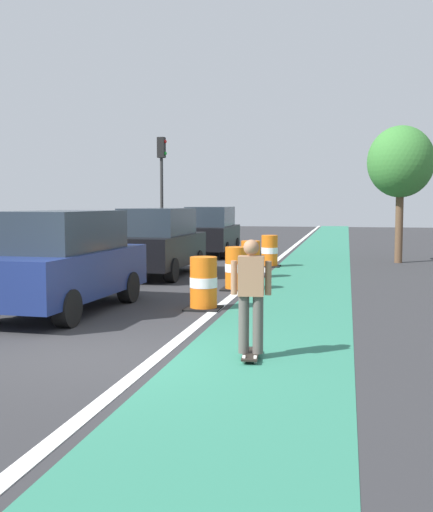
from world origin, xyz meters
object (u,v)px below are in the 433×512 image
at_px(pedestrian_waiting, 137,240).
at_px(street_tree_sidewalk, 401,162).
at_px(parked_suv_second, 159,242).
at_px(parked_suv_third, 211,231).
at_px(skateboarder_on_lane, 251,295).
at_px(traffic_light_corner, 162,174).
at_px(pedestrian_crossing, 138,237).
at_px(parked_suv_nearest, 63,261).
at_px(traffic_barrel_back, 251,260).
at_px(traffic_barrel_mid, 236,269).
at_px(traffic_barrel_far, 270,251).
at_px(traffic_barrel_front, 204,284).

bearing_deg(pedestrian_waiting, street_tree_sidewalk, 13.79).
xyz_separation_m(parked_suv_second, street_tree_sidewalk, (7.43, 5.77, 2.63)).
xyz_separation_m(parked_suv_third, street_tree_sidewalk, (7.43, -1.56, 2.63)).
bearing_deg(skateboarder_on_lane, street_tree_sidewalk, 78.15).
distance_m(traffic_light_corner, pedestrian_crossing, 4.16).
relative_size(parked_suv_nearest, traffic_barrel_back, 4.28).
bearing_deg(traffic_barrel_mid, parked_suv_nearest, -126.63).
distance_m(parked_suv_third, street_tree_sidewalk, 8.04).
xyz_separation_m(traffic_barrel_far, traffic_light_corner, (-5.50, 5.41, 2.97)).
bearing_deg(traffic_barrel_mid, pedestrian_waiting, 128.34).
distance_m(traffic_barrel_mid, traffic_barrel_back, 2.59).
relative_size(parked_suv_third, traffic_barrel_front, 4.27).
bearing_deg(traffic_barrel_back, pedestrian_crossing, 134.43).
bearing_deg(traffic_barrel_front, pedestrian_crossing, 115.40).
bearing_deg(traffic_barrel_far, traffic_light_corner, 135.52).
height_order(traffic_barrel_back, traffic_light_corner, traffic_light_corner).
distance_m(traffic_barrel_far, pedestrian_waiting, 4.87).
height_order(parked_suv_nearest, traffic_barrel_far, parked_suv_nearest).
xyz_separation_m(traffic_light_corner, pedestrian_crossing, (-0.03, -3.22, -2.64)).
xyz_separation_m(traffic_barrel_back, pedestrian_waiting, (-4.71, 3.40, 0.33)).
distance_m(skateboarder_on_lane, traffic_barrel_far, 12.81).
height_order(parked_suv_second, pedestrian_waiting, parked_suv_second).
bearing_deg(parked_suv_nearest, parked_suv_third, 89.87).
bearing_deg(traffic_barrel_mid, traffic_barrel_far, 88.84).
distance_m(traffic_barrel_back, pedestrian_waiting, 5.82).
xyz_separation_m(skateboarder_on_lane, traffic_barrel_front, (-1.58, 3.85, -0.38)).
bearing_deg(traffic_barrel_back, traffic_barrel_mid, -89.30).
xyz_separation_m(skateboarder_on_lane, parked_suv_nearest, (-4.29, 2.98, 0.12)).
bearing_deg(traffic_light_corner, parked_suv_nearest, -80.56).
xyz_separation_m(pedestrian_crossing, street_tree_sidewalk, (10.01, 0.21, 2.80)).
xyz_separation_m(parked_suv_nearest, parked_suv_second, (0.03, 6.37, 0.00)).
height_order(parked_suv_third, traffic_barrel_front, parked_suv_third).
relative_size(traffic_barrel_back, traffic_barrel_far, 1.00).
bearing_deg(traffic_barrel_front, parked_suv_nearest, -162.25).
bearing_deg(traffic_light_corner, traffic_barrel_far, -44.48).
bearing_deg(pedestrian_waiting, traffic_barrel_far, -1.15).
bearing_deg(traffic_barrel_back, parked_suv_nearest, -113.72).
relative_size(skateboarder_on_lane, parked_suv_second, 0.37).
distance_m(traffic_barrel_mid, pedestrian_crossing, 9.73).
bearing_deg(traffic_light_corner, traffic_barrel_mid, -64.53).
xyz_separation_m(parked_suv_second, traffic_barrel_front, (2.67, -5.50, -0.50)).
bearing_deg(parked_suv_nearest, street_tree_sidewalk, 58.42).
bearing_deg(street_tree_sidewalk, traffic_barrel_far, -151.92).
height_order(traffic_barrel_far, street_tree_sidewalk, street_tree_sidewalk).
distance_m(skateboarder_on_lane, traffic_barrel_front, 4.18).
xyz_separation_m(parked_suv_nearest, parked_suv_third, (0.03, 13.70, 0.00)).
xyz_separation_m(skateboarder_on_lane, traffic_light_corner, (-6.81, 18.14, 2.59)).
relative_size(parked_suv_third, street_tree_sidewalk, 0.93).
bearing_deg(street_tree_sidewalk, traffic_barrel_front, -112.87).
relative_size(parked_suv_second, traffic_barrel_mid, 4.24).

